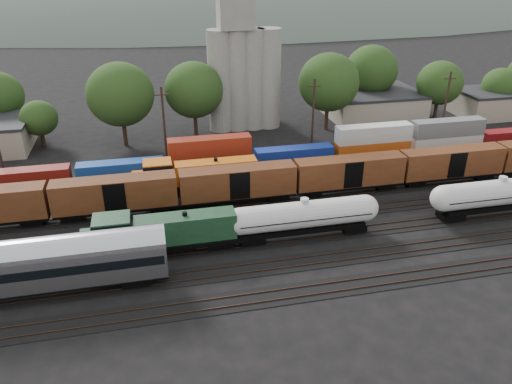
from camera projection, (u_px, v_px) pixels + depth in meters
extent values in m
plane|color=black|center=(276.00, 219.00, 62.17)|extent=(600.00, 600.00, 0.00)
cube|color=black|center=(314.00, 290.00, 48.97)|extent=(180.00, 3.20, 0.08)
cube|color=#382319|center=(317.00, 294.00, 48.31)|extent=(180.00, 0.08, 0.16)
cube|color=#382319|center=(312.00, 285.00, 49.57)|extent=(180.00, 0.08, 0.16)
cube|color=black|center=(299.00, 262.00, 53.37)|extent=(180.00, 3.20, 0.08)
cube|color=#382319|center=(301.00, 266.00, 52.70)|extent=(180.00, 0.08, 0.16)
cube|color=#382319|center=(297.00, 258.00, 53.96)|extent=(180.00, 0.08, 0.16)
cube|color=black|center=(286.00, 239.00, 57.76)|extent=(180.00, 3.20, 0.08)
cube|color=#382319|center=(288.00, 241.00, 57.09)|extent=(180.00, 0.08, 0.16)
cube|color=#382319|center=(285.00, 235.00, 58.36)|extent=(180.00, 0.08, 0.16)
cube|color=black|center=(276.00, 219.00, 62.15)|extent=(180.00, 3.20, 0.08)
cube|color=#382319|center=(277.00, 221.00, 61.49)|extent=(180.00, 0.08, 0.16)
cube|color=#382319|center=(274.00, 215.00, 62.75)|extent=(180.00, 0.08, 0.16)
cube|color=black|center=(266.00, 201.00, 66.55)|extent=(180.00, 3.20, 0.08)
cube|color=#382319|center=(267.00, 203.00, 65.88)|extent=(180.00, 0.08, 0.16)
cube|color=#382319|center=(265.00, 198.00, 67.14)|extent=(180.00, 0.08, 0.16)
cube|color=black|center=(258.00, 186.00, 70.94)|extent=(180.00, 3.20, 0.08)
cube|color=#382319|center=(259.00, 187.00, 70.28)|extent=(180.00, 0.08, 0.16)
cube|color=#382319|center=(257.00, 183.00, 71.54)|extent=(180.00, 0.08, 0.16)
cube|color=black|center=(250.00, 172.00, 75.34)|extent=(180.00, 3.20, 0.08)
cube|color=#382319|center=(251.00, 173.00, 74.67)|extent=(180.00, 0.08, 0.16)
cube|color=#382319|center=(249.00, 170.00, 75.93)|extent=(180.00, 0.08, 0.16)
cube|color=black|center=(167.00, 243.00, 54.47)|extent=(18.19, 3.10, 0.43)
cube|color=black|center=(167.00, 246.00, 54.68)|extent=(5.35, 2.35, 0.86)
cube|color=#193C22|center=(186.00, 227.00, 54.19)|extent=(10.92, 2.57, 2.89)
cube|color=#193C22|center=(113.00, 232.00, 52.53)|extent=(3.85, 3.10, 3.53)
cube|color=black|center=(111.00, 223.00, 52.05)|extent=(3.96, 3.21, 0.96)
cube|color=#193C22|center=(89.00, 242.00, 52.38)|extent=(1.71, 2.57, 1.93)
cylinder|color=black|center=(185.00, 214.00, 53.49)|extent=(0.54, 0.54, 0.54)
cube|color=black|center=(112.00, 254.00, 53.62)|extent=(2.78, 2.14, 0.75)
cube|color=black|center=(219.00, 242.00, 55.93)|extent=(2.78, 2.14, 0.75)
cylinder|color=silver|center=(304.00, 214.00, 56.86)|extent=(15.01, 3.09, 3.09)
sphere|color=silver|center=(239.00, 221.00, 55.37)|extent=(3.09, 3.09, 3.09)
sphere|color=silver|center=(365.00, 208.00, 58.34)|extent=(3.09, 3.09, 3.09)
cylinder|color=silver|center=(305.00, 201.00, 56.09)|extent=(0.96, 0.96, 0.53)
cube|color=black|center=(304.00, 214.00, 56.86)|extent=(15.35, 3.24, 0.09)
cube|color=black|center=(303.00, 227.00, 57.60)|extent=(14.50, 2.34, 0.53)
cube|color=black|center=(251.00, 238.00, 56.66)|extent=(2.77, 2.13, 0.75)
cube|color=black|center=(353.00, 226.00, 59.09)|extent=(2.77, 2.13, 0.75)
cylinder|color=silver|center=(500.00, 192.00, 61.86)|extent=(15.60, 3.21, 3.21)
sphere|color=silver|center=(444.00, 198.00, 60.31)|extent=(3.21, 3.21, 3.21)
cylinder|color=silver|center=(503.00, 179.00, 61.06)|extent=(1.00, 1.00, 0.55)
cube|color=black|center=(500.00, 192.00, 61.86)|extent=(15.96, 3.37, 0.09)
cube|color=black|center=(497.00, 205.00, 62.62)|extent=(15.07, 2.44, 0.55)
cube|color=black|center=(451.00, 215.00, 61.65)|extent=(2.88, 2.22, 0.78)
cube|color=silver|center=(23.00, 271.00, 46.67)|extent=(26.60, 3.21, 3.33)
cylinder|color=silver|center=(19.00, 256.00, 45.95)|extent=(26.60, 3.21, 3.21)
cube|color=black|center=(22.00, 267.00, 46.50)|extent=(26.07, 3.28, 0.93)
cube|color=black|center=(27.00, 286.00, 47.44)|extent=(26.60, 2.88, 0.44)
cube|color=black|center=(136.00, 278.00, 49.71)|extent=(2.88, 2.22, 0.78)
cube|color=black|center=(200.00, 182.00, 68.77)|extent=(18.68, 3.01, 0.42)
cube|color=black|center=(201.00, 186.00, 68.97)|extent=(5.19, 2.28, 0.83)
cube|color=#CB6011|center=(216.00, 170.00, 68.52)|extent=(11.21, 2.49, 2.80)
cube|color=#CB6011|center=(158.00, 173.00, 66.83)|extent=(3.74, 3.01, 3.43)
cube|color=black|center=(157.00, 166.00, 66.35)|extent=(3.84, 3.11, 0.93)
cube|color=#CB6011|center=(139.00, 180.00, 66.65)|extent=(1.66, 2.49, 1.87)
cylinder|color=black|center=(216.00, 160.00, 67.84)|extent=(0.52, 0.52, 0.52)
cube|color=black|center=(157.00, 191.00, 67.88)|extent=(2.70, 2.08, 0.73)
cube|color=black|center=(243.00, 183.00, 70.25)|extent=(2.70, 2.08, 0.73)
cube|color=black|center=(117.00, 208.00, 62.25)|extent=(15.00, 2.60, 0.40)
cube|color=#542914|center=(115.00, 193.00, 61.33)|extent=(15.00, 2.90, 3.80)
cube|color=black|center=(238.00, 196.00, 65.30)|extent=(15.00, 2.60, 0.40)
cube|color=#542914|center=(238.00, 181.00, 64.38)|extent=(15.00, 2.90, 3.80)
cube|color=black|center=(348.00, 185.00, 68.35)|extent=(15.00, 2.60, 0.40)
cube|color=#542914|center=(350.00, 171.00, 67.43)|extent=(15.00, 2.90, 3.80)
cube|color=black|center=(449.00, 175.00, 71.39)|extent=(15.00, 2.60, 0.40)
cube|color=#542914|center=(452.00, 162.00, 70.48)|extent=(15.00, 2.90, 3.80)
cube|color=black|center=(250.00, 169.00, 75.14)|extent=(160.00, 2.60, 0.60)
cube|color=maroon|center=(25.00, 178.00, 68.18)|extent=(12.00, 2.40, 2.60)
cube|color=#164097|center=(121.00, 170.00, 70.72)|extent=(12.00, 2.40, 2.60)
cube|color=#571B14|center=(210.00, 163.00, 73.25)|extent=(12.00, 2.40, 2.60)
cube|color=maroon|center=(210.00, 146.00, 72.13)|extent=(12.00, 2.40, 2.60)
cube|color=navy|center=(294.00, 156.00, 75.79)|extent=(12.00, 2.40, 2.60)
cube|color=#C24E13|center=(372.00, 149.00, 78.32)|extent=(12.00, 2.40, 2.60)
cube|color=silver|center=(374.00, 133.00, 77.20)|extent=(12.00, 2.40, 2.60)
cube|color=silver|center=(445.00, 143.00, 80.86)|extent=(12.00, 2.40, 2.60)
cube|color=slate|center=(448.00, 128.00, 79.73)|extent=(12.00, 2.40, 2.60)
cylinder|color=gray|center=(220.00, 82.00, 89.71)|extent=(4.40, 4.40, 18.00)
cylinder|color=gray|center=(237.00, 81.00, 90.30)|extent=(4.40, 4.40, 18.00)
cylinder|color=gray|center=(253.00, 80.00, 90.89)|extent=(4.40, 4.40, 18.00)
cylinder|color=gray|center=(269.00, 79.00, 91.49)|extent=(4.40, 4.40, 18.00)
cube|color=gray|center=(235.00, 4.00, 84.66)|extent=(6.00, 5.00, 8.00)
cube|color=#9E937F|center=(372.00, 104.00, 100.51)|extent=(18.00, 14.00, 4.60)
cube|color=#232326|center=(373.00, 92.00, 99.40)|extent=(18.36, 14.28, 0.50)
cube|color=#9E937F|center=(497.00, 104.00, 101.07)|extent=(16.00, 10.00, 4.60)
cube|color=#232326|center=(499.00, 91.00, 99.96)|extent=(16.32, 10.20, 0.50)
cylinder|color=black|center=(5.00, 125.00, 90.47)|extent=(0.70, 0.70, 3.27)
cylinder|color=black|center=(43.00, 140.00, 85.10)|extent=(0.70, 0.70, 2.28)
ellipsoid|color=#284519|center=(39.00, 118.00, 83.44)|extent=(6.18, 6.18, 5.86)
cylinder|color=black|center=(125.00, 134.00, 85.05)|extent=(0.70, 0.70, 4.08)
ellipsoid|color=#284519|center=(120.00, 94.00, 82.08)|extent=(11.06, 11.06, 10.48)
cylinder|color=black|center=(196.00, 125.00, 89.99)|extent=(0.70, 0.70, 3.80)
ellipsoid|color=#284519|center=(194.00, 90.00, 87.22)|extent=(10.30, 10.30, 9.76)
cylinder|color=black|center=(247.00, 110.00, 100.14)|extent=(0.70, 0.70, 2.76)
ellipsoid|color=#284519|center=(246.00, 87.00, 98.13)|extent=(7.49, 7.49, 7.10)
cylinder|color=black|center=(326.00, 119.00, 92.87)|extent=(0.70, 0.70, 4.06)
ellipsoid|color=#284519|center=(329.00, 82.00, 89.92)|extent=(11.01, 11.01, 10.43)
cylinder|color=black|center=(368.00, 102.00, 103.62)|extent=(0.70, 0.70, 3.89)
ellipsoid|color=#284519|center=(371.00, 70.00, 100.79)|extent=(10.55, 10.55, 9.99)
cylinder|color=black|center=(435.00, 110.00, 99.15)|extent=(0.70, 0.70, 3.26)
ellipsoid|color=#284519|center=(440.00, 83.00, 96.78)|extent=(8.86, 8.86, 8.39)
cylinder|color=black|center=(496.00, 107.00, 101.99)|extent=(0.70, 0.70, 2.69)
ellipsoid|color=#284519|center=(500.00, 86.00, 100.03)|extent=(7.30, 7.30, 6.92)
cylinder|color=black|center=(164.00, 126.00, 76.53)|extent=(0.36, 0.36, 12.00)
cube|color=black|center=(162.00, 95.00, 74.44)|extent=(2.20, 0.18, 0.18)
cylinder|color=black|center=(313.00, 115.00, 81.28)|extent=(0.36, 0.36, 12.00)
cube|color=black|center=(315.00, 86.00, 79.20)|extent=(2.20, 0.18, 0.18)
cylinder|color=black|center=(445.00, 106.00, 86.03)|extent=(0.36, 0.36, 12.00)
cube|color=black|center=(450.00, 79.00, 83.95)|extent=(2.20, 0.18, 0.18)
ellipsoid|color=#59665B|center=(231.00, 47.00, 308.47)|extent=(520.00, 286.00, 130.00)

